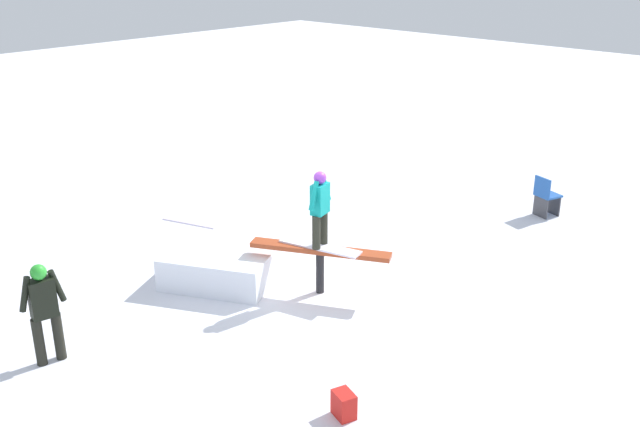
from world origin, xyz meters
name	(u,v)px	position (x,y,z in m)	size (l,w,h in m)	color
ground_plane	(320,292)	(0.00, 0.00, 0.00)	(60.00, 60.00, 0.00)	white
rail_feature	(320,255)	(0.00, 0.00, 0.69)	(2.23, 1.34, 0.82)	black
snow_kicker_ramp	(222,264)	(-1.56, -0.81, 0.29)	(1.80, 1.50, 0.57)	white
main_rider_on_rail	(320,211)	(0.00, 0.00, 1.46)	(1.45, 0.67, 1.31)	white
bystander_black	(44,308)	(-1.33, -4.12, 0.84)	(0.27, 0.64, 1.50)	black
loose_snowboard_white	(192,222)	(-4.13, 0.46, 0.01)	(1.29, 0.28, 0.02)	white
folding_chair	(546,197)	(1.10, 5.88, 0.41)	(0.56, 0.56, 0.88)	#3F3F44
backpack_on_snow	(344,405)	(2.50, -2.24, 0.17)	(0.30, 0.22, 0.34)	red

